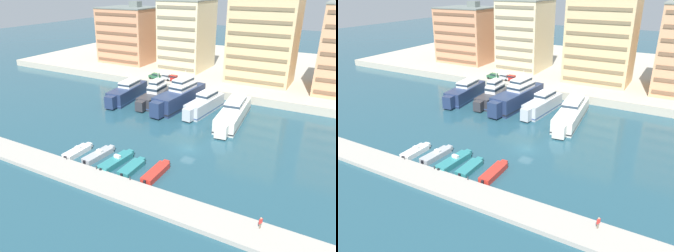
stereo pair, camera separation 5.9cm
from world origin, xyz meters
The scene contains 24 objects.
ground_plane centered at (0.00, 0.00, 0.00)m, with size 400.00×400.00×0.00m, color #234C5B.
quay_promenade centered at (0.00, 66.36, 1.10)m, with size 180.00×70.00×2.20m, color #BCB29E.
pier_dock centered at (0.00, -17.85, 0.35)m, with size 120.00×5.39×0.70m, color #A8A399.
yacht_navy_far_left centered at (-27.55, 18.40, 2.11)m, with size 5.85×18.10×6.85m.
yacht_charcoal_left centered at (-19.54, 19.98, 2.16)m, with size 4.50×16.16×7.87m.
yacht_navy_mid_left centered at (-12.51, 20.75, 2.75)m, with size 6.60×21.98×9.04m.
yacht_silver_center_left centered at (-5.25, 20.07, 2.05)m, with size 5.30×16.99×6.82m.
yacht_ivory_center centered at (2.94, 17.96, 1.96)m, with size 6.52×22.31×6.61m.
motorboat_white_far_left centered at (-17.34, -11.89, 0.51)m, with size 2.20×6.82×1.43m.
motorboat_grey_left centered at (-12.98, -11.02, 0.51)m, with size 2.49×7.56×1.44m.
motorboat_teal_mid_left centered at (-8.64, -11.35, 0.56)m, with size 2.72×8.43×1.61m.
motorboat_teal_center_left centered at (-5.03, -11.67, 0.44)m, with size 2.25×6.71×0.89m.
motorboat_red_center centered at (-0.52, -11.12, 0.53)m, with size 2.04×7.66×1.05m.
car_green_far_left centered at (-27.76, 33.84, 3.18)m, with size 4.17×2.06×1.80m.
car_silver_left centered at (-24.44, 34.46, 3.18)m, with size 4.12×1.95×1.80m.
car_red_mid_left centered at (-21.85, 34.51, 3.18)m, with size 4.13×1.99×1.80m.
car_silver_center_left centered at (-18.68, 34.37, 3.18)m, with size 4.13×1.97×1.80m.
apartment_block_far_left centered at (-49.94, 52.37, 12.08)m, with size 19.53×17.36×21.66m.
apartment_block_left centered at (-25.89, 51.87, 13.64)m, with size 14.94×16.92×24.77m.
apartment_block_mid_left centered at (1.14, 46.67, 15.58)m, with size 18.99×12.72×28.62m.
pedestrian_near_edge centered at (18.31, -16.58, 1.72)m, with size 0.41×0.61×1.72m.
bollard_west centered at (-16.68, -15.40, 1.03)m, with size 0.20×0.20×0.61m.
bollard_west_mid centered at (-9.76, -15.40, 1.03)m, with size 0.20×0.20×0.61m.
bollard_east_mid centered at (-2.83, -15.40, 1.03)m, with size 0.20×0.20×0.61m.
Camera 2 is at (24.24, -51.38, 29.54)m, focal length 35.00 mm.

